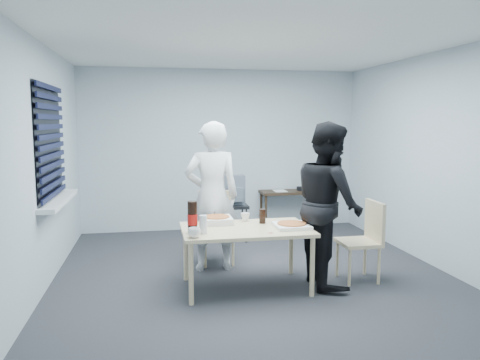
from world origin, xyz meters
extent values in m
plane|color=#2B2B2F|center=(0.00, 0.00, 0.00)|extent=(5.00, 5.00, 0.00)
plane|color=white|center=(0.00, 0.00, 2.60)|extent=(5.00, 5.00, 0.00)
plane|color=#B4C1C9|center=(0.00, 2.50, 1.30)|extent=(4.50, 0.00, 4.50)
plane|color=#B4C1C9|center=(0.00, -2.50, 1.30)|extent=(4.50, 0.00, 4.50)
plane|color=#B4C1C9|center=(-2.25, 0.00, 1.30)|extent=(0.00, 5.00, 5.00)
plane|color=#B4C1C9|center=(2.25, 0.00, 1.30)|extent=(0.00, 5.00, 5.00)
plane|color=black|center=(-2.23, 0.40, 1.55)|extent=(0.00, 1.30, 1.30)
cube|color=black|center=(-2.21, 0.40, 1.55)|extent=(0.04, 1.30, 1.25)
cube|color=silver|center=(-2.16, 0.40, 0.89)|extent=(0.18, 1.42, 0.05)
cube|color=beige|center=(-0.17, -0.34, 0.64)|extent=(1.34, 0.85, 0.04)
cylinder|color=beige|center=(-0.78, -0.71, 0.31)|extent=(0.05, 0.05, 0.62)
cylinder|color=beige|center=(-0.78, 0.02, 0.31)|extent=(0.05, 0.05, 0.62)
cylinder|color=beige|center=(0.44, -0.71, 0.31)|extent=(0.05, 0.05, 0.62)
cylinder|color=beige|center=(0.44, 0.02, 0.31)|extent=(0.05, 0.05, 0.62)
cube|color=beige|center=(-0.35, 0.59, 0.43)|extent=(0.42, 0.42, 0.04)
cube|color=beige|center=(-0.35, 0.78, 0.67)|extent=(0.42, 0.04, 0.44)
cylinder|color=beige|center=(-0.52, 0.42, 0.21)|extent=(0.03, 0.03, 0.41)
cylinder|color=beige|center=(-0.52, 0.76, 0.21)|extent=(0.03, 0.03, 0.41)
cylinder|color=beige|center=(-0.18, 0.42, 0.21)|extent=(0.03, 0.03, 0.41)
cylinder|color=beige|center=(-0.18, 0.76, 0.21)|extent=(0.03, 0.03, 0.41)
cube|color=beige|center=(1.11, -0.34, 0.43)|extent=(0.42, 0.42, 0.04)
cube|color=beige|center=(1.30, -0.34, 0.67)|extent=(0.04, 0.42, 0.44)
cylinder|color=beige|center=(0.94, -0.51, 0.21)|extent=(0.03, 0.03, 0.41)
cylinder|color=beige|center=(0.94, -0.17, 0.21)|extent=(0.03, 0.03, 0.41)
cylinder|color=beige|center=(1.28, -0.51, 0.21)|extent=(0.03, 0.03, 0.41)
cylinder|color=beige|center=(1.28, -0.17, 0.21)|extent=(0.03, 0.03, 0.41)
imported|color=white|center=(-0.43, 0.36, 0.89)|extent=(0.65, 0.42, 1.77)
imported|color=black|center=(0.74, -0.35, 0.89)|extent=(0.47, 0.86, 1.77)
cube|color=#372317|center=(1.09, 2.28, 0.61)|extent=(0.94, 0.42, 0.04)
cylinder|color=#372317|center=(0.66, 2.11, 0.29)|extent=(0.04, 0.04, 0.59)
cylinder|color=#372317|center=(0.66, 2.45, 0.29)|extent=(0.04, 0.04, 0.59)
cylinder|color=#372317|center=(1.52, 2.11, 0.29)|extent=(0.04, 0.04, 0.59)
cylinder|color=#372317|center=(1.52, 2.45, 0.29)|extent=(0.04, 0.04, 0.59)
cube|color=black|center=(0.05, 1.65, 0.52)|extent=(0.39, 0.39, 0.04)
cylinder|color=black|center=(-0.10, 1.49, 0.25)|extent=(0.04, 0.04, 0.50)
cylinder|color=black|center=(-0.10, 1.80, 0.25)|extent=(0.04, 0.04, 0.50)
cylinder|color=black|center=(0.21, 1.49, 0.25)|extent=(0.04, 0.04, 0.50)
cylinder|color=black|center=(0.21, 1.80, 0.25)|extent=(0.04, 0.04, 0.50)
cube|color=slate|center=(0.05, 1.65, 0.76)|extent=(0.31, 0.17, 0.44)
cube|color=slate|center=(0.05, 1.53, 0.71)|extent=(0.23, 0.06, 0.21)
cube|color=white|center=(-0.44, -0.07, 0.67)|extent=(0.33, 0.33, 0.03)
cube|color=white|center=(-0.44, -0.07, 0.71)|extent=(0.33, 0.33, 0.03)
cylinder|color=#CC7F38|center=(-0.44, -0.07, 0.73)|extent=(0.28, 0.28, 0.01)
cube|color=white|center=(0.31, -0.42, 0.67)|extent=(0.36, 0.36, 0.04)
cylinder|color=#CC7F38|center=(0.31, -0.42, 0.70)|extent=(0.30, 0.30, 0.01)
imported|color=white|center=(-0.74, -0.67, 0.70)|extent=(0.17, 0.17, 0.10)
imported|color=white|center=(-0.11, -0.02, 0.70)|extent=(0.10, 0.10, 0.09)
cylinder|color=black|center=(0.05, -0.16, 0.73)|extent=(0.07, 0.07, 0.16)
cylinder|color=black|center=(-0.74, -0.47, 0.82)|extent=(0.10, 0.10, 0.32)
cylinder|color=red|center=(-0.74, -0.47, 0.79)|extent=(0.10, 0.10, 0.11)
cylinder|color=silver|center=(-0.64, -0.51, 0.75)|extent=(0.10, 0.10, 0.18)
torus|color=red|center=(0.03, -0.62, 0.66)|extent=(0.05, 0.05, 0.00)
cube|color=white|center=(0.94, 2.29, 0.63)|extent=(0.29, 0.33, 0.00)
cube|color=black|center=(1.31, 2.28, 0.66)|extent=(0.17, 0.14, 0.06)
camera|label=1|loc=(-1.12, -5.07, 1.77)|focal=35.00mm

